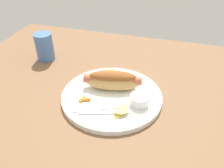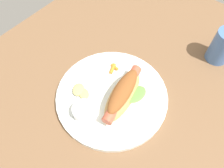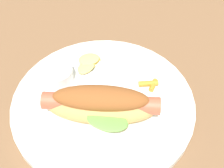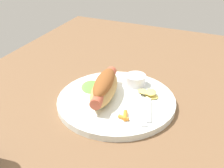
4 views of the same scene
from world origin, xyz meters
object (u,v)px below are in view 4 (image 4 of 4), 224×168
(chips_pile, at_px, (149,93))
(carrot_garnish, at_px, (125,116))
(knife, at_px, (141,108))
(fork, at_px, (148,105))
(hot_dog, at_px, (104,87))
(sauce_ramekin, at_px, (136,80))
(plate, at_px, (116,101))

(chips_pile, xyz_separation_m, carrot_garnish, (-0.11, 0.02, -0.00))
(knife, height_order, carrot_garnish, carrot_garnish)
(fork, distance_m, chips_pile, 0.05)
(fork, height_order, carrot_garnish, carrot_garnish)
(hot_dog, xyz_separation_m, knife, (-0.01, -0.10, -0.03))
(sauce_ramekin, height_order, fork, sauce_ramekin)
(carrot_garnish, bearing_deg, knife, -22.34)
(hot_dog, distance_m, fork, 0.12)
(hot_dog, relative_size, chips_pile, 2.85)
(fork, bearing_deg, carrot_garnish, 135.93)
(chips_pile, bearing_deg, hot_dog, 117.21)
(knife, bearing_deg, fork, -62.59)
(plate, bearing_deg, sauce_ramekin, -13.01)
(knife, bearing_deg, carrot_garnish, 132.33)
(carrot_garnish, bearing_deg, hot_dog, 52.41)
(fork, relative_size, chips_pile, 2.31)
(plate, height_order, chips_pile, chips_pile)
(plate, xyz_separation_m, chips_pile, (0.05, -0.07, 0.02))
(sauce_ramekin, distance_m, chips_pile, 0.07)
(plate, xyz_separation_m, sauce_ramekin, (0.09, -0.02, 0.02))
(hot_dog, height_order, knife, hot_dog)
(plate, relative_size, chips_pile, 4.83)
(hot_dog, xyz_separation_m, carrot_garnish, (-0.06, -0.08, -0.03))
(hot_dog, distance_m, knife, 0.11)
(hot_dog, relative_size, sauce_ramekin, 3.22)
(knife, distance_m, chips_pile, 0.06)
(hot_dog, height_order, carrot_garnish, hot_dog)
(plate, height_order, carrot_garnish, carrot_garnish)
(knife, xyz_separation_m, chips_pile, (0.06, 0.00, 0.01))
(hot_dog, bearing_deg, sauce_ramekin, -39.94)
(sauce_ramekin, distance_m, knife, 0.12)
(fork, relative_size, carrot_garnish, 4.17)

